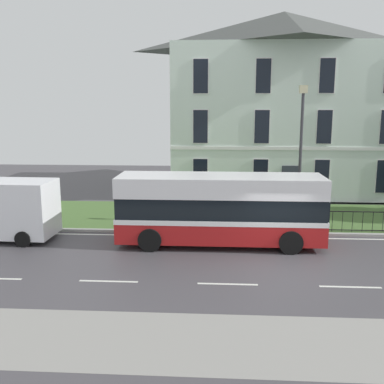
{
  "coord_description": "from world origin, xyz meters",
  "views": [
    {
      "loc": [
        -2.35,
        -15.63,
        5.77
      ],
      "look_at": [
        -3.61,
        5.37,
        1.72
      ],
      "focal_mm": 41.32,
      "sensor_mm": 36.0,
      "label": 1
    }
  ],
  "objects": [
    {
      "name": "single_decker_bus",
      "position": [
        -2.25,
        2.55,
        1.56
      ],
      "size": [
        8.62,
        2.56,
        2.97
      ],
      "rotation": [
        0.0,
        0.0,
        0.0
      ],
      "color": "#AF191A",
      "rests_on": "ground_plane"
    },
    {
      "name": "georgian_townhouse",
      "position": [
        2.01,
        16.26,
        6.16
      ],
      "size": [
        14.81,
        10.91,
        12.0
      ],
      "color": "silver",
      "rests_on": "ground_plane"
    },
    {
      "name": "litter_bin",
      "position": [
        -1.37,
        5.04,
        0.71
      ],
      "size": [
        0.48,
        0.48,
        1.17
      ],
      "color": "black",
      "rests_on": "ground_plane"
    },
    {
      "name": "ground_plane",
      "position": [
        0.0,
        1.23,
        -0.01
      ],
      "size": [
        60.0,
        56.0,
        0.18
      ],
      "color": "#454347"
    },
    {
      "name": "white_panel_van",
      "position": [
        -11.82,
        2.7,
        1.35
      ],
      "size": [
        5.15,
        2.3,
        2.64
      ],
      "rotation": [
        0.0,
        0.0,
        3.11
      ],
      "color": "white",
      "rests_on": "ground_plane"
    },
    {
      "name": "iron_verge_railing",
      "position": [
        2.01,
        4.4,
        0.62
      ],
      "size": [
        15.5,
        0.04,
        0.97
      ],
      "color": "black",
      "rests_on": "ground_plane"
    },
    {
      "name": "street_lamp_post",
      "position": [
        1.49,
        5.28,
        3.92
      ],
      "size": [
        0.36,
        0.24,
        6.63
      ],
      "color": "#333338",
      "rests_on": "ground_plane"
    }
  ]
}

